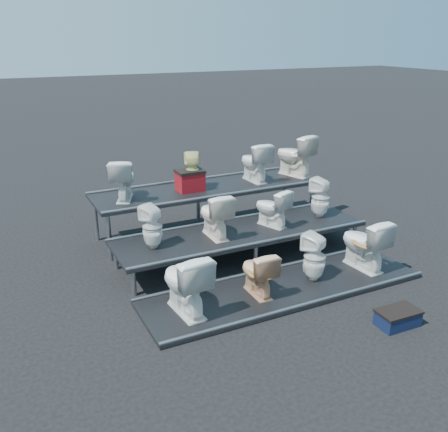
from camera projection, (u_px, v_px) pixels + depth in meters
name	position (u px, v px, depth m)	size (l,w,h in m)	color
ground	(241.00, 257.00, 8.32)	(80.00, 80.00, 0.00)	black
tier_front	(284.00, 289.00, 7.22)	(4.20, 1.20, 0.06)	black
tier_mid	(241.00, 244.00, 8.24)	(4.20, 1.20, 0.46)	black
tier_back	(208.00, 209.00, 9.27)	(4.20, 1.20, 0.86)	black
toilet_0	(185.00, 282.00, 6.42)	(0.48, 0.84, 0.86)	white
toilet_1	(258.00, 272.00, 6.91)	(0.37, 0.65, 0.66)	tan
toilet_2	(315.00, 257.00, 7.30)	(0.33, 0.33, 0.73)	white
toilet_3	(364.00, 243.00, 7.67)	(0.46, 0.80, 0.82)	white
toilet_4	(152.00, 227.00, 7.42)	(0.30, 0.31, 0.67)	white
toilet_5	(215.00, 215.00, 7.84)	(0.41, 0.71, 0.73)	white
toilet_6	(272.00, 208.00, 8.29)	(0.36, 0.63, 0.64)	white
toilet_7	(321.00, 198.00, 8.70)	(0.32, 0.32, 0.70)	white
toilet_8	(123.00, 179.00, 8.35)	(0.39, 0.69, 0.70)	white
toilet_9	(193.00, 171.00, 8.88)	(0.30, 0.31, 0.67)	beige
toilet_10	(255.00, 162.00, 9.40)	(0.41, 0.72, 0.74)	white
toilet_11	(294.00, 155.00, 9.76)	(0.46, 0.80, 0.82)	white
red_crate	(190.00, 182.00, 8.88)	(0.45, 0.36, 0.33)	maroon
step_stool	(397.00, 319.00, 6.33)	(0.52, 0.31, 0.19)	black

